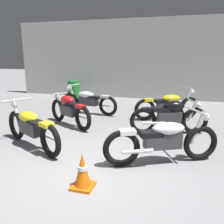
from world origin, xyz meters
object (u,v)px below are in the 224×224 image
motorcycle_left_row_1 (69,110)px  motorcycle_right_row_1 (170,116)px  oil_drum (74,90)px  motorcycle_right_row_0 (163,140)px  traffic_cone (83,171)px  motorcycle_left_row_2 (88,101)px  motorcycle_right_row_2 (168,105)px  motorcycle_left_row_0 (31,127)px

motorcycle_left_row_1 → motorcycle_right_row_1: size_ratio=0.90×
motorcycle_left_row_1 → oil_drum: motorcycle_left_row_1 is taller
motorcycle_right_row_0 → motorcycle_right_row_1: bearing=88.4°
motorcycle_left_row_1 → motorcycle_right_row_1: (2.75, -0.01, 0.00)m
motorcycle_right_row_0 → traffic_cone: motorcycle_right_row_0 is taller
traffic_cone → oil_drum: bearing=115.7°
motorcycle_left_row_2 → traffic_cone: bearing=-69.6°
motorcycle_left_row_1 → oil_drum: (-1.68, 3.94, -0.03)m
motorcycle_right_row_1 → oil_drum: motorcycle_right_row_1 is taller
motorcycle_left_row_2 → motorcycle_right_row_0: (2.71, -3.23, 0.00)m
motorcycle_left_row_2 → motorcycle_right_row_2: size_ratio=1.10×
motorcycle_left_row_2 → traffic_cone: (1.63, -4.38, -0.19)m
traffic_cone → motorcycle_right_row_1: bearing=68.7°
motorcycle_left_row_2 → motorcycle_right_row_2: 2.66m
motorcycle_left_row_0 → motorcycle_right_row_0: size_ratio=0.98×
motorcycle_right_row_0 → motorcycle_right_row_2: same height
motorcycle_right_row_2 → motorcycle_right_row_1: bearing=-86.2°
traffic_cone → motorcycle_right_row_0: bearing=46.9°
motorcycle_right_row_2 → motorcycle_left_row_1: bearing=-150.8°
motorcycle_left_row_0 → motorcycle_right_row_1: (2.81, 1.70, 0.01)m
motorcycle_left_row_1 → motorcycle_right_row_1: 2.75m
motorcycle_left_row_0 → motorcycle_right_row_0: bearing=-0.9°
motorcycle_right_row_2 → oil_drum: (-4.33, 2.46, -0.03)m
motorcycle_left_row_2 → motorcycle_right_row_1: motorcycle_left_row_2 is taller
motorcycle_left_row_0 → motorcycle_left_row_1: 1.71m
motorcycle_right_row_2 → oil_drum: 4.98m
motorcycle_left_row_0 → oil_drum: size_ratio=2.30×
motorcycle_left_row_1 → motorcycle_right_row_0: bearing=-33.0°
oil_drum → motorcycle_right_row_1: bearing=-41.7°
motorcycle_left_row_1 → motorcycle_right_row_0: (2.70, -1.75, -0.01)m
motorcycle_left_row_0 → motorcycle_right_row_0: (2.76, -0.04, 0.00)m
motorcycle_right_row_1 → motorcycle_right_row_2: 1.49m
motorcycle_left_row_1 → motorcycle_left_row_2: size_ratio=0.80×
motorcycle_left_row_0 → motorcycle_right_row_0: 2.76m
motorcycle_left_row_2 → oil_drum: size_ratio=2.53×
motorcycle_right_row_0 → traffic_cone: (-1.08, -1.15, -0.19)m
motorcycle_left_row_1 → motorcycle_left_row_0: bearing=-92.1°
motorcycle_left_row_0 → motorcycle_right_row_2: 4.19m
motorcycle_left_row_2 → motorcycle_right_row_1: size_ratio=1.12×
motorcycle_left_row_1 → motorcycle_right_row_0: motorcycle_right_row_0 is taller
motorcycle_left_row_0 → motorcycle_right_row_1: motorcycle_left_row_0 is taller
motorcycle_left_row_0 → motorcycle_left_row_2: bearing=89.0°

